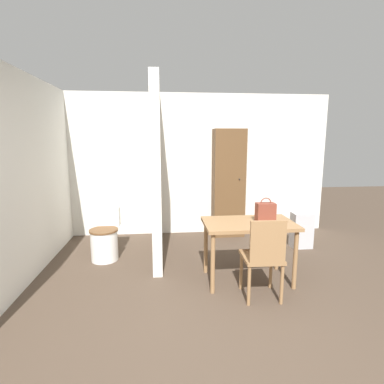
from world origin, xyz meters
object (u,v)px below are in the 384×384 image
at_px(space_heater, 302,230).
at_px(toilet, 105,238).
at_px(wooden_chair, 264,255).
at_px(handbag, 265,213).
at_px(wooden_cabinet, 228,183).
at_px(dining_table, 249,230).

bearing_deg(space_heater, toilet, -177.17).
distance_m(wooden_chair, handbag, 0.57).
distance_m(wooden_cabinet, space_heater, 1.44).
bearing_deg(wooden_chair, wooden_cabinet, 88.87).
bearing_deg(handbag, wooden_cabinet, 91.23).
height_order(dining_table, handbag, handbag).
bearing_deg(handbag, wooden_chair, -109.90).
bearing_deg(dining_table, wooden_cabinet, 85.37).
relative_size(dining_table, toilet, 1.51).
xyz_separation_m(dining_table, wooden_chair, (0.03, -0.46, -0.14)).
relative_size(wooden_chair, space_heater, 1.62).
distance_m(toilet, space_heater, 3.04).
bearing_deg(toilet, wooden_chair, -35.18).
bearing_deg(wooden_cabinet, dining_table, -94.63).
relative_size(wooden_chair, toilet, 1.28).
xyz_separation_m(dining_table, toilet, (-1.86, 0.87, -0.34)).
xyz_separation_m(handbag, space_heater, (0.99, 1.06, -0.58)).
height_order(dining_table, toilet, dining_table).
distance_m(handbag, space_heater, 1.56).
relative_size(wooden_cabinet, space_heater, 3.35).
xyz_separation_m(dining_table, space_heater, (1.17, 1.02, -0.36)).
relative_size(dining_table, wooden_chair, 1.18).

